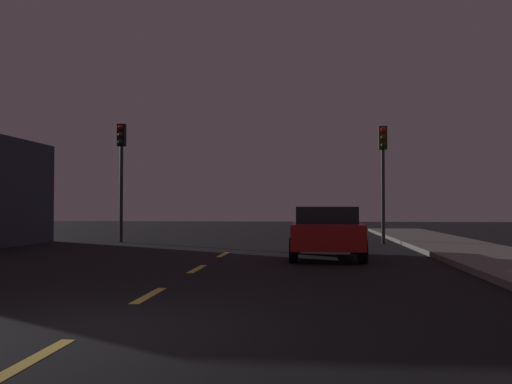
% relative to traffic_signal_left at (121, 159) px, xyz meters
% --- Properties ---
extents(ground_plane, '(80.00, 80.00, 0.00)m').
position_rel_traffic_signal_left_xyz_m(ground_plane, '(5.00, -8.47, -3.36)').
color(ground_plane, black).
extents(lane_stripe_nearest, '(0.16, 1.60, 0.01)m').
position_rel_traffic_signal_left_xyz_m(lane_stripe_nearest, '(5.00, -16.67, -3.35)').
color(lane_stripe_nearest, '#EACC4C').
rests_on(lane_stripe_nearest, ground_plane).
extents(lane_stripe_second, '(0.16, 1.60, 0.01)m').
position_rel_traffic_signal_left_xyz_m(lane_stripe_second, '(5.00, -12.87, -3.35)').
color(lane_stripe_second, '#EACC4C').
rests_on(lane_stripe_second, ground_plane).
extents(lane_stripe_third, '(0.16, 1.60, 0.01)m').
position_rel_traffic_signal_left_xyz_m(lane_stripe_third, '(5.00, -9.07, -3.35)').
color(lane_stripe_third, '#EACC4C').
rests_on(lane_stripe_third, ground_plane).
extents(lane_stripe_fourth, '(0.16, 1.60, 0.01)m').
position_rel_traffic_signal_left_xyz_m(lane_stripe_fourth, '(5.00, -5.27, -3.35)').
color(lane_stripe_fourth, '#EACC4C').
rests_on(lane_stripe_fourth, ground_plane).
extents(traffic_signal_left, '(0.32, 0.38, 4.78)m').
position_rel_traffic_signal_left_xyz_m(traffic_signal_left, '(0.00, 0.00, 0.00)').
color(traffic_signal_left, '#2D2D30').
rests_on(traffic_signal_left, ground_plane).
extents(traffic_signal_right, '(0.32, 0.38, 4.54)m').
position_rel_traffic_signal_left_xyz_m(traffic_signal_right, '(10.39, -0.00, -0.15)').
color(traffic_signal_right, '#2D2D30').
rests_on(traffic_signal_right, ground_plane).
extents(car_stopped_ahead, '(1.97, 3.94, 1.44)m').
position_rel_traffic_signal_left_xyz_m(car_stopped_ahead, '(8.04, -6.07, -2.61)').
color(car_stopped_ahead, '#B21919').
rests_on(car_stopped_ahead, ground_plane).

